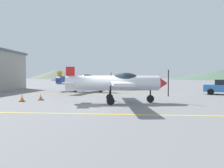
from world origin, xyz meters
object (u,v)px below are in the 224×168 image
at_px(airplane_mid, 83,80).
at_px(traffic_cone_side, 22,98).
at_px(traffic_cone_front, 41,97).
at_px(airplane_near, 117,83).

relative_size(airplane_mid, traffic_cone_side, 15.01).
xyz_separation_m(airplane_mid, traffic_cone_side, (-2.44, -9.98, -1.21)).
distance_m(airplane_mid, traffic_cone_front, 9.17).
xyz_separation_m(airplane_near, traffic_cone_side, (-7.44, 0.15, -1.21)).
bearing_deg(traffic_cone_front, airplane_near, -10.13).
relative_size(airplane_near, traffic_cone_front, 15.10).
height_order(airplane_mid, traffic_cone_front, airplane_mid).
distance_m(airplane_near, traffic_cone_side, 7.54).
distance_m(airplane_mid, traffic_cone_side, 10.35).
relative_size(airplane_near, airplane_mid, 1.01).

